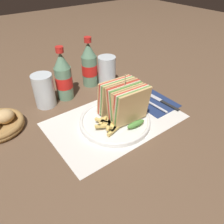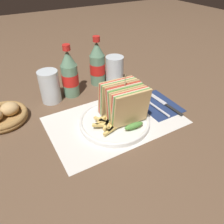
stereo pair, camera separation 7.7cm
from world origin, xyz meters
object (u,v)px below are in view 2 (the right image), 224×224
coke_bottle_far (97,64)px  knife (162,102)px  coke_bottle_near (70,75)px  glass_far (50,89)px  fork (156,107)px  bread_basket (3,116)px  club_sandwich (124,103)px  plate_main (115,122)px  glass_near (115,71)px

coke_bottle_far → knife: bearing=-62.4°
coke_bottle_near → glass_far: coke_bottle_near is taller
fork → bread_basket: bearing=154.8°
fork → bread_basket: 0.57m
fork → coke_bottle_near: (-0.24, 0.26, 0.08)m
club_sandwich → coke_bottle_far: 0.31m
plate_main → coke_bottle_far: bearing=73.9°
glass_near → bread_basket: 0.49m
club_sandwich → glass_near: size_ratio=1.29×
plate_main → coke_bottle_near: coke_bottle_near is taller
knife → glass_near: size_ratio=1.67×
coke_bottle_near → plate_main: bearing=-78.0°
fork → knife: bearing=14.8°
glass_far → coke_bottle_far: bearing=9.5°
fork → glass_near: size_ratio=1.42×
glass_near → plate_main: bearing=-120.3°
coke_bottle_near → glass_far: 0.10m
plate_main → coke_bottle_near: (-0.06, 0.27, 0.08)m
glass_far → bread_basket: 0.20m
club_sandwich → knife: bearing=6.3°
knife → plate_main: bearing=-178.5°
glass_far → bread_basket: glass_far is taller
plate_main → glass_near: (0.15, 0.26, 0.06)m
club_sandwich → coke_bottle_far: coke_bottle_far is taller
fork → glass_near: bearing=95.2°
plate_main → glass_far: (-0.15, 0.26, 0.05)m
plate_main → bread_basket: bearing=147.2°
fork → knife: 0.05m
plate_main → fork: plate_main is taller
glass_near → glass_far: size_ratio=1.00×
knife → bread_basket: (-0.57, 0.20, 0.01)m
knife → glass_far: size_ratio=1.67×
plate_main → glass_far: glass_far is taller
glass_near → bread_basket: bearing=-175.5°
coke_bottle_near → glass_near: coke_bottle_near is taller
knife → bread_basket: size_ratio=1.27×
coke_bottle_near → glass_near: (0.21, -0.01, -0.03)m
coke_bottle_far → coke_bottle_near: bearing=-166.5°
club_sandwich → bread_basket: size_ratio=0.98×
plate_main → coke_bottle_near: size_ratio=1.16×
fork → coke_bottle_far: 0.32m
plate_main → coke_bottle_far: size_ratio=1.16×
coke_bottle_far → glass_far: 0.24m
coke_bottle_near → fork: bearing=-47.3°
bread_basket → knife: bearing=-19.3°
club_sandwich → fork: 0.17m
fork → glass_far: 0.42m
bread_basket → club_sandwich: bearing=-30.9°
coke_bottle_far → bread_basket: 0.44m
glass_near → glass_far: bearing=179.0°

